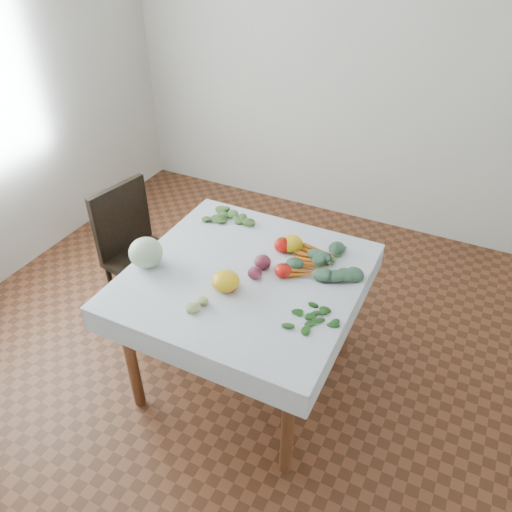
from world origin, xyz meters
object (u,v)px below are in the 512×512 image
(cabbage, at_px, (146,253))
(heirloom_back, at_px, (292,244))
(table, at_px, (245,289))
(chair, at_px, (136,246))
(carrot_bunch, at_px, (310,262))

(cabbage, bearing_deg, heirloom_back, 36.36)
(table, distance_m, chair, 0.92)
(table, bearing_deg, chair, 166.16)
(heirloom_back, distance_m, carrot_bunch, 0.16)
(chair, distance_m, cabbage, 0.63)
(table, bearing_deg, carrot_bunch, 39.09)
(cabbage, xyz_separation_m, carrot_bunch, (0.74, 0.37, -0.06))
(table, height_order, chair, chair)
(heirloom_back, bearing_deg, cabbage, -143.64)
(cabbage, bearing_deg, table, 18.03)
(table, bearing_deg, cabbage, -161.97)
(chair, height_order, cabbage, cabbage)
(carrot_bunch, bearing_deg, chair, 179.86)
(table, relative_size, cabbage, 5.83)
(carrot_bunch, bearing_deg, table, -140.91)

